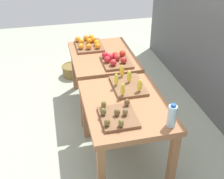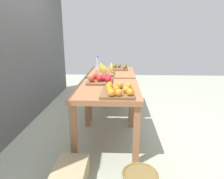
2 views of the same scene
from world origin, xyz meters
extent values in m
plane|color=#A5AD98|center=(0.00, 0.00, 0.00)|extent=(8.00, 8.00, 0.00)
cube|color=#A16943|center=(-0.56, 0.00, 0.72)|extent=(1.04, 0.80, 0.06)
cube|color=#A16943|center=(-1.02, -0.34, 0.34)|extent=(0.07, 0.07, 0.69)
cube|color=#A16943|center=(-0.10, -0.34, 0.34)|extent=(0.07, 0.07, 0.69)
cube|color=#A16943|center=(-1.02, 0.34, 0.34)|extent=(0.07, 0.07, 0.69)
cube|color=#A16943|center=(-0.10, 0.34, 0.34)|extent=(0.07, 0.07, 0.69)
cube|color=#A16943|center=(0.56, 0.00, 0.72)|extent=(1.04, 0.80, 0.06)
cube|color=#A16943|center=(0.10, -0.34, 0.34)|extent=(0.07, 0.07, 0.69)
cube|color=#A16943|center=(1.02, -0.34, 0.34)|extent=(0.07, 0.07, 0.69)
cube|color=#A16943|center=(0.10, 0.34, 0.34)|extent=(0.07, 0.07, 0.69)
cube|color=#A16943|center=(1.02, 0.34, 0.34)|extent=(0.07, 0.07, 0.69)
cube|color=brown|center=(-0.84, -0.13, 0.76)|extent=(0.44, 0.36, 0.03)
sphere|color=orange|center=(-0.88, -0.12, 0.82)|extent=(0.09, 0.09, 0.08)
sphere|color=orange|center=(-0.79, -0.03, 0.82)|extent=(0.10, 0.10, 0.08)
sphere|color=orange|center=(-1.02, -0.07, 0.82)|extent=(0.10, 0.10, 0.08)
sphere|color=orange|center=(-0.92, -0.05, 0.82)|extent=(0.09, 0.09, 0.08)
sphere|color=orange|center=(-0.70, -0.16, 0.82)|extent=(0.11, 0.11, 0.08)
sphere|color=orange|center=(-0.69, -0.04, 0.82)|extent=(0.09, 0.09, 0.08)
sphere|color=orange|center=(-0.89, -0.23, 0.82)|extent=(0.09, 0.09, 0.08)
sphere|color=orange|center=(-1.00, -0.14, 0.82)|extent=(0.10, 0.10, 0.08)
sphere|color=orange|center=(-0.73, -0.26, 0.82)|extent=(0.09, 0.09, 0.08)
sphere|color=orange|center=(-0.98, -0.26, 0.82)|extent=(0.10, 0.10, 0.08)
cube|color=brown|center=(-0.28, 0.12, 0.76)|extent=(0.40, 0.34, 0.03)
sphere|color=red|center=(-0.39, 0.00, 0.82)|extent=(0.10, 0.10, 0.08)
sphere|color=red|center=(-0.20, 0.19, 0.82)|extent=(0.11, 0.11, 0.08)
sphere|color=red|center=(-0.29, 0.13, 0.82)|extent=(0.11, 0.11, 0.08)
sphere|color=red|center=(-0.17, 0.05, 0.82)|extent=(0.11, 0.11, 0.08)
sphere|color=red|center=(-0.27, 0.00, 0.82)|extent=(0.08, 0.08, 0.08)
sphere|color=red|center=(-0.39, 0.22, 0.82)|extent=(0.11, 0.11, 0.08)
sphere|color=red|center=(-0.33, 0.05, 0.82)|extent=(0.10, 0.10, 0.08)
sphere|color=red|center=(-0.36, 0.12, 0.82)|extent=(0.11, 0.11, 0.08)
cube|color=brown|center=(0.28, 0.11, 0.76)|extent=(0.44, 0.32, 0.03)
ellipsoid|color=yellow|center=(0.47, -0.01, 0.85)|extent=(0.06, 0.06, 0.14)
ellipsoid|color=yellow|center=(0.24, 0.13, 0.85)|extent=(0.05, 0.05, 0.14)
ellipsoid|color=yellow|center=(0.44, 0.18, 0.85)|extent=(0.06, 0.06, 0.14)
ellipsoid|color=yellow|center=(0.10, 0.08, 0.85)|extent=(0.06, 0.06, 0.14)
ellipsoid|color=yellow|center=(0.27, -0.02, 0.85)|extent=(0.06, 0.05, 0.14)
cube|color=brown|center=(0.78, -0.13, 0.76)|extent=(0.36, 0.32, 0.03)
ellipsoid|color=brown|center=(0.92, -0.14, 0.82)|extent=(0.07, 0.07, 0.07)
ellipsoid|color=brown|center=(0.89, -0.25, 0.82)|extent=(0.07, 0.07, 0.07)
ellipsoid|color=brown|center=(0.77, -0.14, 0.82)|extent=(0.05, 0.06, 0.07)
ellipsoid|color=brown|center=(0.65, -0.01, 0.82)|extent=(0.06, 0.07, 0.07)
ellipsoid|color=brown|center=(0.78, -0.07, 0.82)|extent=(0.07, 0.07, 0.07)
ellipsoid|color=brown|center=(0.73, -0.26, 0.82)|extent=(0.06, 0.07, 0.07)
ellipsoid|color=brown|center=(0.63, -0.23, 0.82)|extent=(0.07, 0.07, 0.07)
cylinder|color=silver|center=(0.98, 0.29, 0.85)|extent=(0.08, 0.08, 0.20)
cylinder|color=blue|center=(0.98, 0.29, 0.96)|extent=(0.04, 0.04, 0.02)
cylinder|color=olive|center=(-1.43, -0.35, 0.09)|extent=(0.31, 0.31, 0.17)
torus|color=olive|center=(-1.43, -0.35, 0.17)|extent=(0.33, 0.33, 0.02)
cube|color=tan|center=(-1.38, 0.30, 0.10)|extent=(0.40, 0.30, 0.21)
camera|label=1|loc=(2.69, -0.63, 2.31)|focal=44.85mm
camera|label=2|loc=(-2.98, -0.16, 1.40)|focal=32.15mm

